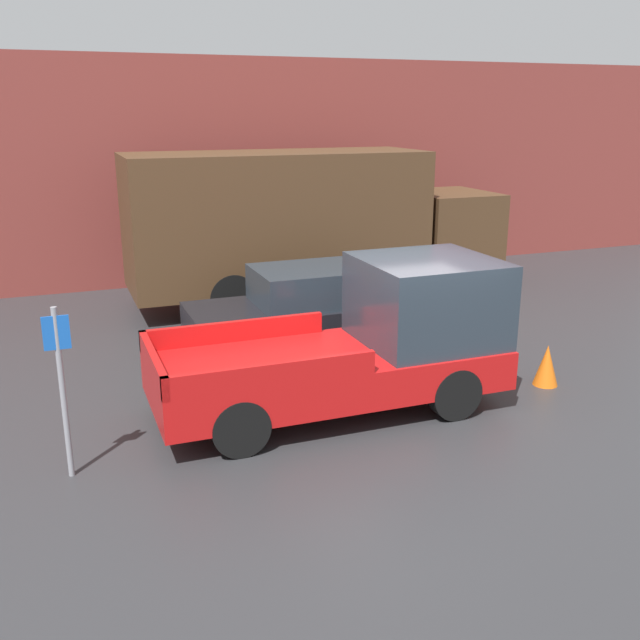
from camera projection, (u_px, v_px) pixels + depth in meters
ground_plane at (406, 403)px, 10.74m from camera, size 60.00×60.00×0.00m
building_wall at (245, 171)px, 17.94m from camera, size 28.00×0.15×5.48m
pickup_truck at (367, 341)px, 10.42m from camera, size 5.06×2.07×2.15m
car at (322, 305)px, 13.20m from camera, size 4.86×1.82×1.49m
delivery_truck at (306, 222)px, 16.04m from camera, size 8.60×2.36×3.36m
parking_sign at (62, 383)px, 8.27m from camera, size 0.30×0.07×2.12m
traffic_cone at (547, 365)px, 11.35m from camera, size 0.39×0.39×0.66m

